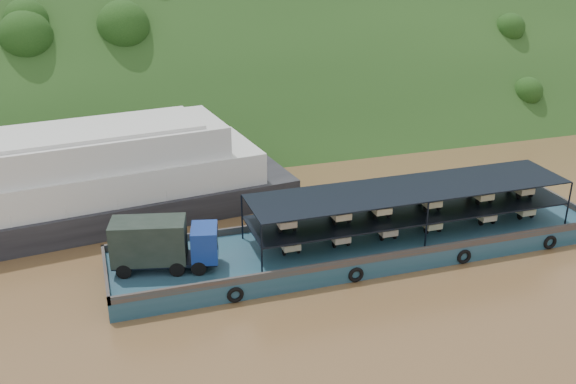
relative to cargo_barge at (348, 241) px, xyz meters
name	(u,v)px	position (x,y,z in m)	size (l,w,h in m)	color
ground	(327,245)	(-0.75, 2.01, -1.13)	(160.00, 160.00, 0.00)	brown
hillside	(221,115)	(-0.75, 38.01, -1.13)	(140.00, 28.00, 28.00)	#193312
cargo_barge	(348,241)	(0.00, 0.00, 0.00)	(35.00, 7.18, 4.55)	#153D4A
passenger_ferry	(58,185)	(-18.99, 11.61, 2.07)	(37.36, 13.60, 7.39)	black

